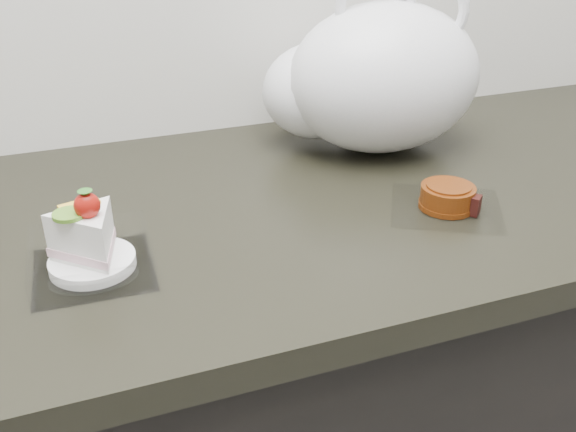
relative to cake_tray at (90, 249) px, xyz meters
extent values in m
cube|color=black|center=(0.14, 0.10, -0.05)|extent=(2.04, 0.64, 0.04)
cube|color=white|center=(0.00, 0.00, -0.03)|extent=(0.14, 0.14, 0.00)
cylinder|color=white|center=(0.00, 0.00, -0.02)|extent=(0.10, 0.10, 0.01)
ellipsoid|color=#B41D0C|center=(0.00, -0.01, 0.06)|extent=(0.03, 0.02, 0.03)
cone|color=#2D7223|center=(0.00, -0.01, 0.08)|extent=(0.02, 0.02, 0.01)
cylinder|color=#669C2D|center=(-0.02, 0.00, 0.05)|extent=(0.04, 0.04, 0.00)
cube|color=yellow|center=(0.00, 0.02, 0.05)|extent=(0.05, 0.03, 0.00)
cube|color=white|center=(0.48, -0.01, -0.03)|extent=(0.20, 0.20, 0.00)
cylinder|color=#6E320D|center=(0.48, -0.01, -0.01)|extent=(0.10, 0.10, 0.03)
cylinder|color=#6E320D|center=(0.48, -0.01, -0.02)|extent=(0.10, 0.10, 0.01)
cylinder|color=#6E320D|center=(0.48, -0.01, 0.01)|extent=(0.08, 0.08, 0.00)
cube|color=black|center=(0.50, -0.04, -0.01)|extent=(0.03, 0.03, 0.03)
ellipsoid|color=white|center=(0.50, 0.23, 0.09)|extent=(0.39, 0.34, 0.24)
ellipsoid|color=white|center=(0.40, 0.28, 0.07)|extent=(0.23, 0.22, 0.16)
torus|color=white|center=(0.48, 0.24, 0.20)|extent=(0.13, 0.03, 0.13)
torus|color=white|center=(0.56, 0.21, 0.20)|extent=(0.11, 0.07, 0.12)
camera|label=1|loc=(-0.01, -0.68, 0.38)|focal=40.00mm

